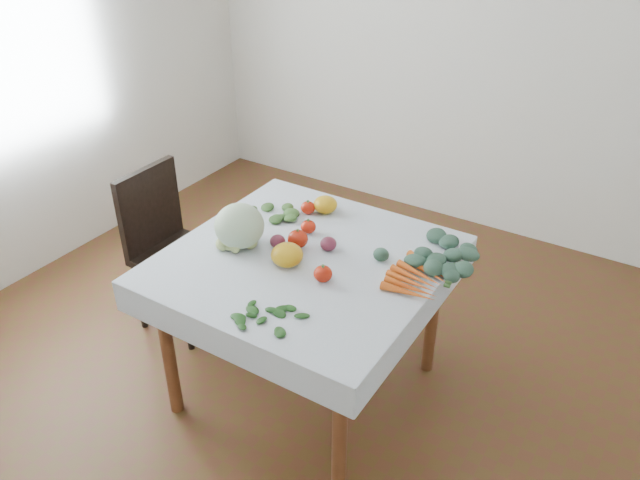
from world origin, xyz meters
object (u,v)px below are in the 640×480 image
(chair, at_px, (167,239))
(heirloom_back, at_px, (325,204))
(carrot_bunch, at_px, (417,279))
(table, at_px, (305,277))
(cabbage, at_px, (239,226))

(chair, distance_m, heirloom_back, 0.89)
(chair, height_order, carrot_bunch, chair)
(chair, xyz_separation_m, carrot_bunch, (1.41, 0.00, 0.27))
(table, bearing_deg, chair, 174.60)
(table, height_order, carrot_bunch, carrot_bunch)
(carrot_bunch, bearing_deg, cabbage, -168.88)
(chair, bearing_deg, carrot_bunch, 0.03)
(table, distance_m, carrot_bunch, 0.50)
(table, height_order, heirloom_back, heirloom_back)
(cabbage, bearing_deg, carrot_bunch, 11.12)
(cabbage, xyz_separation_m, carrot_bunch, (0.78, 0.15, -0.08))
(carrot_bunch, bearing_deg, table, -169.57)
(cabbage, height_order, carrot_bunch, cabbage)
(cabbage, distance_m, carrot_bunch, 0.79)
(chair, relative_size, carrot_bunch, 2.92)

